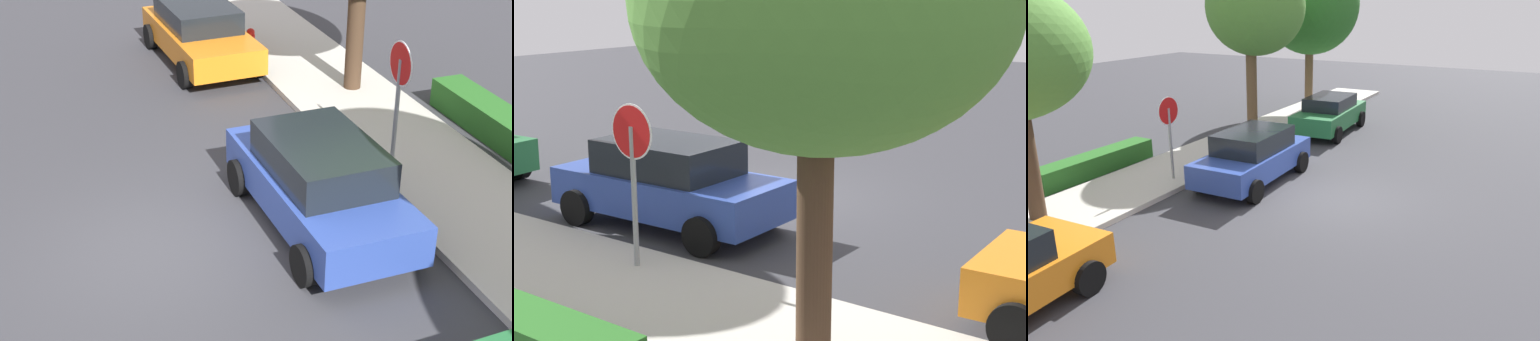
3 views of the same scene
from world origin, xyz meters
The scene contains 7 objects.
ground_plane centered at (0.00, 0.00, 0.00)m, with size 60.00×60.00×0.00m, color #38383D.
sidewalk_curb centered at (0.00, 5.25, 0.07)m, with size 32.00×2.57×0.14m, color beige.
stop_sign centered at (-1.08, 4.59, 1.74)m, with size 0.80×0.08×2.52m.
parked_car_blue centered at (0.13, 2.59, 0.79)m, with size 4.19×2.03×1.54m.
parked_car_orange centered at (-7.89, 2.90, 0.76)m, with size 4.40×2.16×1.45m.
fire_hydrant centered at (-7.88, 4.22, 0.36)m, with size 0.30×0.22×0.72m.
front_yard_hedge centered at (-1.50, 7.26, 0.31)m, with size 4.19×0.73×0.61m.
Camera 1 is at (10.09, -2.03, 6.87)m, focal length 55.00 mm.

